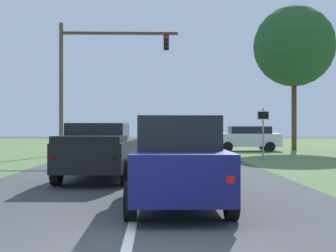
{
  "coord_description": "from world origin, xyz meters",
  "views": [
    {
      "loc": [
        0.4,
        -6.38,
        1.72
      ],
      "look_at": [
        0.99,
        15.18,
        1.74
      ],
      "focal_mm": 49.61,
      "sensor_mm": 36.0,
      "label": 1
    }
  ],
  "objects_px": {
    "red_suv_near": "(177,159)",
    "traffic_light": "(91,69)",
    "pickup_truck_lead": "(99,150)",
    "crossing_suv_far": "(247,138)",
    "keep_moving_sign": "(263,127)",
    "oak_tree_right": "(294,46)"
  },
  "relations": [
    {
      "from": "traffic_light",
      "to": "keep_moving_sign",
      "type": "relative_size",
      "value": 3.03
    },
    {
      "from": "pickup_truck_lead",
      "to": "oak_tree_right",
      "type": "height_order",
      "value": "oak_tree_right"
    },
    {
      "from": "crossing_suv_far",
      "to": "red_suv_near",
      "type": "bearing_deg",
      "value": -105.04
    },
    {
      "from": "keep_moving_sign",
      "to": "crossing_suv_far",
      "type": "height_order",
      "value": "keep_moving_sign"
    },
    {
      "from": "red_suv_near",
      "to": "pickup_truck_lead",
      "type": "bearing_deg",
      "value": 114.87
    },
    {
      "from": "keep_moving_sign",
      "to": "oak_tree_right",
      "type": "xyz_separation_m",
      "value": [
        4.68,
        10.4,
        5.83
      ]
    },
    {
      "from": "crossing_suv_far",
      "to": "keep_moving_sign",
      "type": "bearing_deg",
      "value": -96.45
    },
    {
      "from": "keep_moving_sign",
      "to": "oak_tree_right",
      "type": "distance_m",
      "value": 12.81
    },
    {
      "from": "red_suv_near",
      "to": "keep_moving_sign",
      "type": "relative_size",
      "value": 1.9
    },
    {
      "from": "pickup_truck_lead",
      "to": "oak_tree_right",
      "type": "xyz_separation_m",
      "value": [
        11.83,
        18.13,
        6.55
      ]
    },
    {
      "from": "pickup_truck_lead",
      "to": "crossing_suv_far",
      "type": "distance_m",
      "value": 18.97
    },
    {
      "from": "keep_moving_sign",
      "to": "oak_tree_right",
      "type": "height_order",
      "value": "oak_tree_right"
    },
    {
      "from": "red_suv_near",
      "to": "traffic_light",
      "type": "xyz_separation_m",
      "value": [
        -4.35,
        17.89,
        4.19
      ]
    },
    {
      "from": "red_suv_near",
      "to": "pickup_truck_lead",
      "type": "distance_m",
      "value": 5.44
    },
    {
      "from": "red_suv_near",
      "to": "traffic_light",
      "type": "distance_m",
      "value": 18.88
    },
    {
      "from": "keep_moving_sign",
      "to": "traffic_light",
      "type": "bearing_deg",
      "value": 150.41
    },
    {
      "from": "traffic_light",
      "to": "crossing_suv_far",
      "type": "bearing_deg",
      "value": 21.98
    },
    {
      "from": "traffic_light",
      "to": "oak_tree_right",
      "type": "bearing_deg",
      "value": 20.42
    },
    {
      "from": "pickup_truck_lead",
      "to": "traffic_light",
      "type": "distance_m",
      "value": 13.79
    },
    {
      "from": "keep_moving_sign",
      "to": "pickup_truck_lead",
      "type": "bearing_deg",
      "value": -132.75
    },
    {
      "from": "pickup_truck_lead",
      "to": "keep_moving_sign",
      "type": "bearing_deg",
      "value": 47.25
    },
    {
      "from": "red_suv_near",
      "to": "crossing_suv_far",
      "type": "height_order",
      "value": "red_suv_near"
    }
  ]
}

